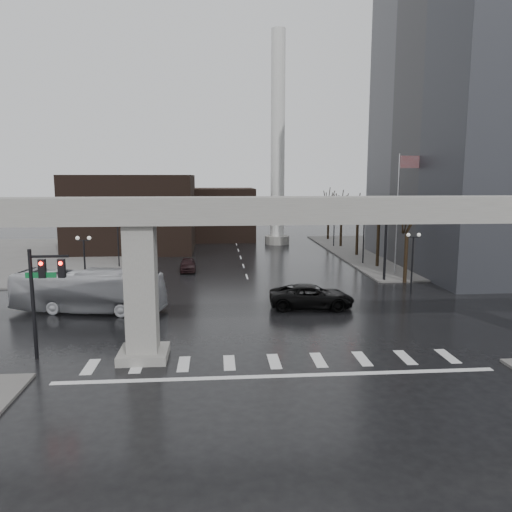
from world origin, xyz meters
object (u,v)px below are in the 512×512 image
object	(u,v)px
far_car	(188,265)
signal_mast_arm	(346,220)
city_bus	(88,291)
pickup_truck	(311,296)

from	to	relation	value
far_car	signal_mast_arm	bearing A→B (deg)	-25.54
city_bus	pickup_truck	bearing A→B (deg)	-78.93
signal_mast_arm	pickup_truck	distance (m)	11.40
pickup_truck	far_car	size ratio (longest dim) A/B	1.57
pickup_truck	city_bus	distance (m)	16.44
city_bus	far_car	size ratio (longest dim) A/B	2.77
pickup_truck	far_car	distance (m)	18.56
city_bus	far_car	bearing A→B (deg)	-10.60
signal_mast_arm	city_bus	xyz separation A→B (m)	(-21.33, -8.77, -4.28)
signal_mast_arm	far_car	bearing A→B (deg)	156.27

